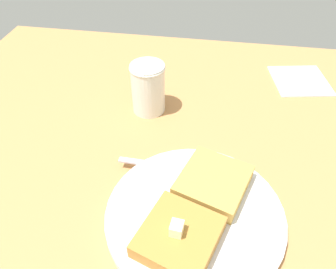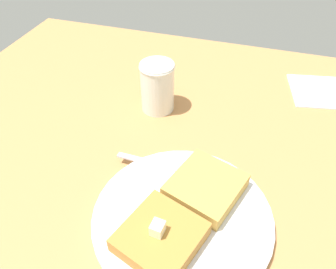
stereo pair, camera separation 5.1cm
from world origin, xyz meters
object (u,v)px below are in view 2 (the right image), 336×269
plate (182,217)px  fork (172,168)px  syrup_jar (157,89)px  napkin (319,91)px

plate → fork: (7.51, 3.73, 0.79)cm
syrup_jar → napkin: 33.95cm
fork → napkin: bearing=-36.7°
plate → napkin: plate is taller
plate → fork: size_ratio=1.52×
plate → napkin: 42.52cm
plate → fork: 8.42cm
syrup_jar → napkin: bearing=-63.9°
fork → plate: bearing=-153.5°
napkin → syrup_jar: bearing=116.1°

